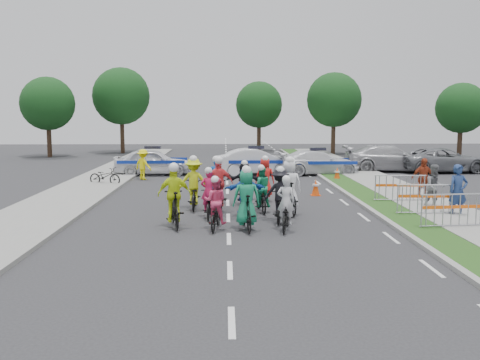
{
  "coord_description": "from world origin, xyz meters",
  "views": [
    {
      "loc": [
        -0.1,
        -14.69,
        3.55
      ],
      "look_at": [
        0.44,
        4.48,
        1.1
      ],
      "focal_mm": 40.0,
      "sensor_mm": 36.0,
      "label": 1
    }
  ],
  "objects_px": {
    "rider_6": "(209,201)",
    "spectator_1": "(435,187)",
    "spectator_0": "(458,191)",
    "barrier_0": "(451,212)",
    "barrier_1": "(426,201)",
    "civilian_sedan": "(390,158)",
    "police_car_1": "(256,162)",
    "tree_2": "(461,108)",
    "rider_4": "(280,200)",
    "police_car_2": "(318,162)",
    "cone_0": "(316,188)",
    "tree_4": "(259,105)",
    "rider_2": "(215,209)",
    "cone_1": "(337,174)",
    "spectator_2": "(423,178)",
    "rider_0": "(286,212)",
    "rider_1": "(246,205)",
    "tree_0": "(48,104)",
    "rider_11": "(244,186)",
    "rider_7": "(289,192)",
    "marshal_hiviz": "(143,165)",
    "rider_5": "(246,196)",
    "tree_1": "(334,100)",
    "police_car_0": "(153,162)",
    "barrier_2": "(400,189)",
    "rider_13": "(265,183)",
    "parked_bike": "(105,176)",
    "rider_3": "(175,203)",
    "rider_9": "(219,190)",
    "rider_10": "(194,188)",
    "rider_12": "(216,187)",
    "tree_3": "(121,96)",
    "rider_8": "(261,194)",
    "civilian_suv": "(443,160)"
  },
  "relations": [
    {
      "from": "civilian_sedan",
      "to": "barrier_1",
      "type": "bearing_deg",
      "value": 170.93
    },
    {
      "from": "marshal_hiviz",
      "to": "rider_2",
      "type": "bearing_deg",
      "value": 144.77
    },
    {
      "from": "barrier_0",
      "to": "barrier_1",
      "type": "relative_size",
      "value": 1.0
    },
    {
      "from": "rider_3",
      "to": "tree_4",
      "type": "relative_size",
      "value": 0.32
    },
    {
      "from": "civilian_sedan",
      "to": "police_car_1",
      "type": "bearing_deg",
      "value": 103.65
    },
    {
      "from": "police_car_1",
      "to": "marshal_hiviz",
      "type": "xyz_separation_m",
      "value": [
        -6.07,
        -2.08,
        0.06
      ]
    },
    {
      "from": "cone_1",
      "to": "rider_8",
      "type": "bearing_deg",
      "value": -117.63
    },
    {
      "from": "rider_7",
      "to": "rider_5",
      "type": "bearing_deg",
      "value": 13.5
    },
    {
      "from": "rider_6",
      "to": "barrier_1",
      "type": "xyz_separation_m",
      "value": [
        7.35,
        -0.12,
        -0.01
      ]
    },
    {
      "from": "cone_0",
      "to": "tree_4",
      "type": "xyz_separation_m",
      "value": [
        -0.77,
        26.21,
        3.85
      ]
    },
    {
      "from": "spectator_1",
      "to": "police_car_1",
      "type": "bearing_deg",
      "value": 113.62
    },
    {
      "from": "rider_9",
      "to": "tree_4",
      "type": "bearing_deg",
      "value": -102.35
    },
    {
      "from": "rider_6",
      "to": "rider_12",
      "type": "distance_m",
      "value": 2.88
    },
    {
      "from": "spectator_1",
      "to": "tree_4",
      "type": "bearing_deg",
      "value": 94.31
    },
    {
      "from": "spectator_2",
      "to": "cone_0",
      "type": "distance_m",
      "value": 4.39
    },
    {
      "from": "rider_0",
      "to": "rider_1",
      "type": "height_order",
      "value": "rider_1"
    },
    {
      "from": "police_car_0",
      "to": "barrier_1",
      "type": "height_order",
      "value": "police_car_0"
    },
    {
      "from": "spectator_1",
      "to": "tree_0",
      "type": "height_order",
      "value": "tree_0"
    },
    {
      "from": "spectator_0",
      "to": "barrier_0",
      "type": "height_order",
      "value": "spectator_0"
    },
    {
      "from": "police_car_1",
      "to": "cone_1",
      "type": "bearing_deg",
      "value": -130.12
    },
    {
      "from": "civilian_suv",
      "to": "spectator_0",
      "type": "distance_m",
      "value": 14.43
    },
    {
      "from": "rider_6",
      "to": "spectator_1",
      "type": "relative_size",
      "value": 1.05
    },
    {
      "from": "marshal_hiviz",
      "to": "barrier_0",
      "type": "height_order",
      "value": "marshal_hiviz"
    },
    {
      "from": "rider_9",
      "to": "spectator_2",
      "type": "xyz_separation_m",
      "value": [
        8.34,
        2.52,
        0.08
      ]
    },
    {
      "from": "rider_5",
      "to": "tree_1",
      "type": "relative_size",
      "value": 0.26
    },
    {
      "from": "rider_12",
      "to": "tree_3",
      "type": "relative_size",
      "value": 0.25
    },
    {
      "from": "civilian_sedan",
      "to": "spectator_0",
      "type": "bearing_deg",
      "value": 175.11
    },
    {
      "from": "rider_11",
      "to": "spectator_0",
      "type": "bearing_deg",
      "value": 161.13
    },
    {
      "from": "rider_1",
      "to": "spectator_0",
      "type": "xyz_separation_m",
      "value": [
        7.19,
        1.71,
        0.14
      ]
    },
    {
      "from": "barrier_1",
      "to": "civilian_sedan",
      "type": "bearing_deg",
      "value": 77.6
    },
    {
      "from": "rider_5",
      "to": "rider_10",
      "type": "relative_size",
      "value": 0.9
    },
    {
      "from": "rider_8",
      "to": "spectator_2",
      "type": "distance_m",
      "value": 7.38
    },
    {
      "from": "rider_12",
      "to": "tree_2",
      "type": "bearing_deg",
      "value": -134.72
    },
    {
      "from": "police_car_0",
      "to": "marshal_hiviz",
      "type": "height_order",
      "value": "marshal_hiviz"
    },
    {
      "from": "rider_7",
      "to": "police_car_2",
      "type": "distance_m",
      "value": 12.23
    },
    {
      "from": "rider_0",
      "to": "police_car_1",
      "type": "distance_m",
      "value": 14.44
    },
    {
      "from": "rider_6",
      "to": "rider_13",
      "type": "bearing_deg",
      "value": -121.22
    },
    {
      "from": "spectator_0",
      "to": "cone_0",
      "type": "bearing_deg",
      "value": 122.93
    },
    {
      "from": "barrier_2",
      "to": "tree_2",
      "type": "distance_m",
      "value": 23.47
    },
    {
      "from": "rider_3",
      "to": "civilian_sedan",
      "type": "distance_m",
      "value": 19.15
    },
    {
      "from": "rider_5",
      "to": "rider_13",
      "type": "bearing_deg",
      "value": -115.33
    },
    {
      "from": "rider_7",
      "to": "parked_bike",
      "type": "height_order",
      "value": "rider_7"
    },
    {
      "from": "police_car_1",
      "to": "barrier_1",
      "type": "bearing_deg",
      "value": -165.12
    },
    {
      "from": "rider_5",
      "to": "tree_0",
      "type": "relative_size",
      "value": 0.28
    },
    {
      "from": "barrier_0",
      "to": "marshal_hiviz",
      "type": "bearing_deg",
      "value": 131.66
    },
    {
      "from": "rider_2",
      "to": "cone_1",
      "type": "bearing_deg",
      "value": -110.73
    },
    {
      "from": "tree_0",
      "to": "marshal_hiviz",
      "type": "bearing_deg",
      "value": -56.69
    },
    {
      "from": "barrier_1",
      "to": "tree_2",
      "type": "relative_size",
      "value": 0.35
    },
    {
      "from": "rider_4",
      "to": "police_car_2",
      "type": "relative_size",
      "value": 0.4
    },
    {
      "from": "rider_8",
      "to": "police_car_0",
      "type": "height_order",
      "value": "rider_8"
    }
  ]
}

